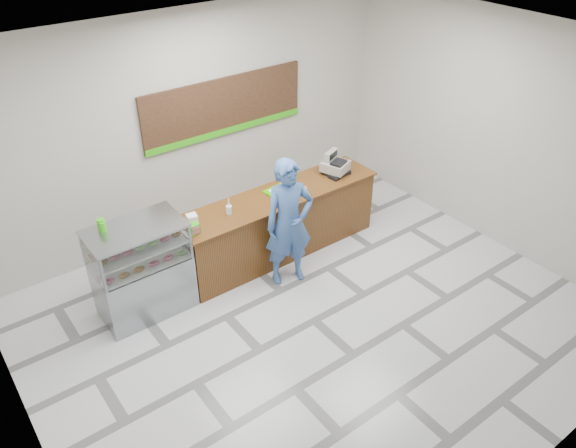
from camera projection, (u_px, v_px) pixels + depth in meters
floor at (314, 321)px, 7.48m from camera, size 7.00×7.00×0.00m
back_wall at (193, 126)px, 8.53m from camera, size 7.00×0.00×7.00m
ceiling at (324, 60)px, 5.56m from camera, size 7.00×7.00×0.00m
sales_counter at (279, 224)px, 8.51m from camera, size 3.26×0.76×1.03m
display_case at (142, 269)px, 7.32m from camera, size 1.22×0.72×1.33m
menu_board at (225, 107)px, 8.68m from camera, size 2.80×0.06×0.90m
cash_register at (335, 166)px, 8.72m from camera, size 0.47×0.48×0.34m
card_terminal at (334, 178)px, 8.61m from camera, size 0.11×0.18×0.04m
serving_tray at (278, 191)px, 8.31m from camera, size 0.41×0.32×0.02m
napkin_box at (192, 219)px, 7.57m from camera, size 0.16×0.16×0.12m
straw_cup at (229, 210)px, 7.76m from camera, size 0.08×0.08×0.12m
promo_box at (193, 229)px, 7.34m from camera, size 0.17×0.12×0.14m
donut_decal at (302, 188)px, 8.39m from camera, size 0.15×0.15×0.00m
green_cup_left at (101, 225)px, 6.88m from camera, size 0.10×0.10×0.15m
green_cup_right at (103, 227)px, 6.86m from camera, size 0.08×0.08×0.13m
customer at (289, 223)px, 7.73m from camera, size 0.79×0.63×1.91m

